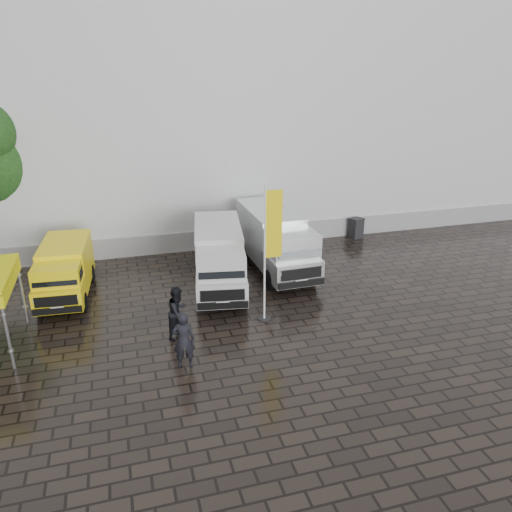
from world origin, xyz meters
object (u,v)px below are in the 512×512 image
(van_yellow, at_px, (65,272))
(person_front, at_px, (184,340))
(van_silver, at_px, (276,242))
(van_white, at_px, (219,259))
(wheelie_bin, at_px, (356,228))
(flagpole, at_px, (270,247))
(person_tent, at_px, (178,312))

(van_yellow, height_order, person_front, van_yellow)
(van_silver, bearing_deg, van_white, -159.20)
(van_yellow, distance_m, wheelie_bin, 15.09)
(wheelie_bin, height_order, person_front, person_front)
(van_white, bearing_deg, person_front, -102.97)
(van_yellow, distance_m, flagpole, 8.61)
(van_yellow, xyz_separation_m, van_silver, (9.08, 0.40, 0.27))
(person_tent, bearing_deg, wheelie_bin, -14.27)
(wheelie_bin, bearing_deg, flagpole, -149.60)
(flagpole, bearing_deg, van_white, 109.76)
(van_silver, bearing_deg, person_tent, -138.00)
(person_front, xyz_separation_m, person_tent, (0.10, 1.92, -0.01))
(flagpole, bearing_deg, person_front, -146.80)
(van_white, bearing_deg, person_tent, -111.67)
(person_tent, bearing_deg, person_front, -143.59)
(van_silver, xyz_separation_m, wheelie_bin, (5.60, 3.07, -0.79))
(flagpole, height_order, person_front, flagpole)
(person_tent, bearing_deg, flagpole, -44.59)
(van_yellow, height_order, person_tent, van_yellow)
(flagpole, distance_m, person_front, 4.60)
(van_white, distance_m, person_front, 6.05)
(person_front, bearing_deg, person_tent, -85.54)
(flagpole, bearing_deg, van_yellow, 151.06)
(van_yellow, bearing_deg, van_white, -2.91)
(van_silver, distance_m, person_tent, 7.05)
(van_yellow, bearing_deg, van_silver, 6.82)
(van_yellow, relative_size, wheelie_bin, 4.21)
(van_silver, distance_m, flagpole, 5.03)
(van_yellow, relative_size, flagpole, 0.90)
(van_white, bearing_deg, van_yellow, -177.66)
(wheelie_bin, distance_m, person_front, 14.61)
(wheelie_bin, relative_size, person_tent, 0.58)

